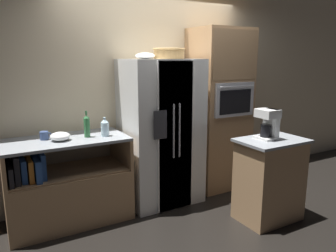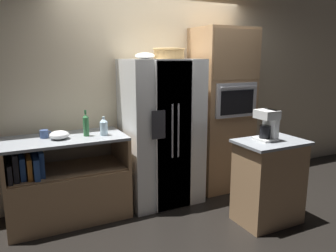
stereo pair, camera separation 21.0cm
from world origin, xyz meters
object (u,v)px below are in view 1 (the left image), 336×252
at_px(wall_oven, 219,110).
at_px(coffee_maker, 269,123).
at_px(refrigerator, 161,132).
at_px(fruit_bowl, 145,56).
at_px(mug, 45,136).
at_px(bottle_tall, 87,126).
at_px(wicker_basket, 169,53).
at_px(bottle_short, 105,127).
at_px(mixing_bowl, 60,136).

relative_size(wall_oven, coffee_maker, 6.66).
distance_m(refrigerator, fruit_bowl, 0.94).
bearing_deg(mug, refrigerator, -3.84).
height_order(bottle_tall, coffee_maker, coffee_maker).
height_order(wall_oven, wicker_basket, wall_oven).
bearing_deg(bottle_short, fruit_bowl, 4.52).
bearing_deg(wicker_basket, wall_oven, 7.23).
relative_size(bottle_short, mixing_bowl, 1.02).
height_order(wall_oven, bottle_short, wall_oven).
relative_size(wicker_basket, bottle_tall, 1.29).
bearing_deg(bottle_short, refrigerator, 5.40).
xyz_separation_m(fruit_bowl, coffee_maker, (0.99, -0.95, -0.70)).
xyz_separation_m(mug, mixing_bowl, (0.13, -0.12, 0.00)).
relative_size(wicker_basket, mixing_bowl, 1.82).
relative_size(fruit_bowl, bottle_tall, 0.78).
relative_size(wall_oven, wicker_basket, 5.80).
bearing_deg(mixing_bowl, wicker_basket, -1.05).
bearing_deg(mixing_bowl, bottle_tall, 3.00).
height_order(mug, coffee_maker, coffee_maker).
height_order(wicker_basket, fruit_bowl, wicker_basket).
distance_m(bottle_tall, mixing_bowl, 0.30).
relative_size(fruit_bowl, mixing_bowl, 1.11).
bearing_deg(bottle_tall, mixing_bowl, -177.00).
distance_m(bottle_tall, mug, 0.44).
xyz_separation_m(mixing_bowl, coffee_maker, (1.98, -0.95, 0.12)).
relative_size(refrigerator, fruit_bowl, 7.80).
height_order(fruit_bowl, bottle_short, fruit_bowl).
xyz_separation_m(bottle_tall, mixing_bowl, (-0.29, -0.02, -0.08)).
distance_m(fruit_bowl, mixing_bowl, 1.28).
distance_m(refrigerator, bottle_short, 0.75).
relative_size(bottle_tall, coffee_maker, 0.89).
height_order(fruit_bowl, coffee_maker, fruit_bowl).
height_order(wall_oven, fruit_bowl, wall_oven).
xyz_separation_m(refrigerator, mixing_bowl, (-1.20, -0.03, 0.10)).
relative_size(bottle_tall, mug, 2.38).
distance_m(refrigerator, coffee_maker, 1.27).
xyz_separation_m(mug, coffee_maker, (2.12, -1.07, 0.12)).
bearing_deg(refrigerator, mixing_bowl, -178.45).
distance_m(bottle_short, mug, 0.63).
bearing_deg(fruit_bowl, wicker_basket, -5.42).
bearing_deg(wall_oven, mug, 179.00).
xyz_separation_m(wicker_basket, mug, (-1.41, 0.15, -0.85)).
relative_size(wicker_basket, bottle_short, 1.78).
xyz_separation_m(wicker_basket, bottle_short, (-0.81, -0.01, -0.79)).
distance_m(wicker_basket, coffee_maker, 1.37).
distance_m(mixing_bowl, coffee_maker, 2.20).
relative_size(refrigerator, mug, 14.53).
relative_size(bottle_short, mug, 1.72).
bearing_deg(wicker_basket, coffee_maker, -52.85).
xyz_separation_m(refrigerator, wall_oven, (0.92, 0.05, 0.20)).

